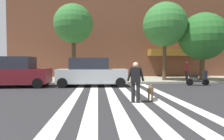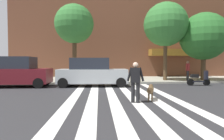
{
  "view_description": "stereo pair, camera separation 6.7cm",
  "coord_description": "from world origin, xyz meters",
  "px_view_note": "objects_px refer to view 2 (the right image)",
  "views": [
    {
      "loc": [
        -0.68,
        -0.2,
        1.59
      ],
      "look_at": [
        -0.05,
        8.09,
        1.29
      ],
      "focal_mm": 29.85,
      "sensor_mm": 36.0,
      "label": 1
    },
    {
      "loc": [
        -0.61,
        -0.2,
        1.59
      ],
      "look_at": [
        -0.05,
        8.09,
        1.29
      ],
      "focal_mm": 29.85,
      "sensor_mm": 36.0,
      "label": 2
    }
  ],
  "objects_px": {
    "street_tree_nearest": "(74,24)",
    "parked_scooter": "(199,79)",
    "street_tree_further": "(204,37)",
    "dog_on_leash": "(151,90)",
    "pedestrian_bystander": "(188,69)",
    "parked_car_near_curb": "(15,72)",
    "parked_car_behind_first": "(92,73)",
    "pedestrian_dog_walker": "(135,80)",
    "street_tree_middle": "(166,25)"
  },
  "relations": [
    {
      "from": "street_tree_nearest",
      "to": "dog_on_leash",
      "type": "bearing_deg",
      "value": -62.77
    },
    {
      "from": "street_tree_middle",
      "to": "street_tree_nearest",
      "type": "bearing_deg",
      "value": 173.21
    },
    {
      "from": "parked_scooter",
      "to": "street_tree_further",
      "type": "xyz_separation_m",
      "value": [
        1.81,
        2.57,
        3.38
      ]
    },
    {
      "from": "street_tree_nearest",
      "to": "dog_on_leash",
      "type": "relative_size",
      "value": 6.06
    },
    {
      "from": "street_tree_nearest",
      "to": "parked_car_near_curb",
      "type": "bearing_deg",
      "value": -135.94
    },
    {
      "from": "pedestrian_dog_walker",
      "to": "dog_on_leash",
      "type": "relative_size",
      "value": 1.52
    },
    {
      "from": "street_tree_further",
      "to": "pedestrian_bystander",
      "type": "bearing_deg",
      "value": -170.35
    },
    {
      "from": "street_tree_middle",
      "to": "pedestrian_dog_walker",
      "type": "height_order",
      "value": "street_tree_middle"
    },
    {
      "from": "street_tree_further",
      "to": "pedestrian_bystander",
      "type": "distance_m",
      "value": 3.16
    },
    {
      "from": "parked_car_behind_first",
      "to": "parked_scooter",
      "type": "distance_m",
      "value": 7.58
    },
    {
      "from": "street_tree_nearest",
      "to": "parked_car_behind_first",
      "type": "bearing_deg",
      "value": -64.41
    },
    {
      "from": "parked_car_near_curb",
      "to": "street_tree_middle",
      "type": "relative_size",
      "value": 0.69
    },
    {
      "from": "street_tree_middle",
      "to": "pedestrian_bystander",
      "type": "distance_m",
      "value": 4.2
    },
    {
      "from": "parked_scooter",
      "to": "dog_on_leash",
      "type": "bearing_deg",
      "value": -134.82
    },
    {
      "from": "street_tree_nearest",
      "to": "street_tree_further",
      "type": "xyz_separation_m",
      "value": [
        11.02,
        -1.04,
        -1.1
      ]
    },
    {
      "from": "parked_car_behind_first",
      "to": "dog_on_leash",
      "type": "distance_m",
      "value": 5.75
    },
    {
      "from": "parked_scooter",
      "to": "parked_car_behind_first",
      "type": "bearing_deg",
      "value": 178.77
    },
    {
      "from": "street_tree_middle",
      "to": "pedestrian_dog_walker",
      "type": "distance_m",
      "value": 9.9
    },
    {
      "from": "parked_scooter",
      "to": "pedestrian_dog_walker",
      "type": "bearing_deg",
      "value": -136.08
    },
    {
      "from": "street_tree_nearest",
      "to": "pedestrian_bystander",
      "type": "height_order",
      "value": "street_tree_nearest"
    },
    {
      "from": "parked_scooter",
      "to": "pedestrian_bystander",
      "type": "height_order",
      "value": "pedestrian_bystander"
    },
    {
      "from": "parked_car_near_curb",
      "to": "parked_car_behind_first",
      "type": "xyz_separation_m",
      "value": [
        5.21,
        0.0,
        -0.05
      ]
    },
    {
      "from": "parked_car_behind_first",
      "to": "street_tree_nearest",
      "type": "relative_size",
      "value": 0.73
    },
    {
      "from": "street_tree_further",
      "to": "pedestrian_dog_walker",
      "type": "bearing_deg",
      "value": -132.93
    },
    {
      "from": "street_tree_middle",
      "to": "dog_on_leash",
      "type": "distance_m",
      "value": 9.38
    },
    {
      "from": "parked_car_behind_first",
      "to": "pedestrian_bystander",
      "type": "relative_size",
      "value": 2.9
    },
    {
      "from": "parked_car_near_curb",
      "to": "street_tree_further",
      "type": "height_order",
      "value": "street_tree_further"
    },
    {
      "from": "street_tree_nearest",
      "to": "parked_scooter",
      "type": "bearing_deg",
      "value": -21.37
    },
    {
      "from": "parked_scooter",
      "to": "street_tree_further",
      "type": "height_order",
      "value": "street_tree_further"
    },
    {
      "from": "pedestrian_bystander",
      "to": "pedestrian_dog_walker",
      "type": "bearing_deg",
      "value": -127.57
    },
    {
      "from": "parked_scooter",
      "to": "pedestrian_bystander",
      "type": "distance_m",
      "value": 2.42
    },
    {
      "from": "parked_car_near_curb",
      "to": "street_tree_nearest",
      "type": "height_order",
      "value": "street_tree_nearest"
    },
    {
      "from": "parked_scooter",
      "to": "street_tree_middle",
      "type": "distance_m",
      "value": 5.34
    },
    {
      "from": "street_tree_middle",
      "to": "pedestrian_bystander",
      "type": "xyz_separation_m",
      "value": [
        1.81,
        -0.37,
        -3.77
      ]
    },
    {
      "from": "parked_car_behind_first",
      "to": "parked_scooter",
      "type": "height_order",
      "value": "parked_car_behind_first"
    },
    {
      "from": "street_tree_middle",
      "to": "pedestrian_bystander",
      "type": "bearing_deg",
      "value": -11.52
    },
    {
      "from": "parked_scooter",
      "to": "street_tree_middle",
      "type": "xyz_separation_m",
      "value": [
        -1.48,
        2.69,
        4.37
      ]
    },
    {
      "from": "street_tree_further",
      "to": "dog_on_leash",
      "type": "distance_m",
      "value": 10.56
    },
    {
      "from": "parked_car_near_curb",
      "to": "street_tree_further",
      "type": "xyz_separation_m",
      "value": [
        14.58,
        2.41,
        2.87
      ]
    },
    {
      "from": "street_tree_middle",
      "to": "street_tree_further",
      "type": "relative_size",
      "value": 1.14
    },
    {
      "from": "parked_car_near_curb",
      "to": "pedestrian_dog_walker",
      "type": "xyz_separation_m",
      "value": [
        7.16,
        -5.57,
        -0.07
      ]
    },
    {
      "from": "dog_on_leash",
      "to": "pedestrian_bystander",
      "type": "xyz_separation_m",
      "value": [
        5.18,
        7.2,
        0.63
      ]
    },
    {
      "from": "street_tree_further",
      "to": "parked_car_near_curb",
      "type": "bearing_deg",
      "value": -170.62
    },
    {
      "from": "parked_scooter",
      "to": "street_tree_further",
      "type": "distance_m",
      "value": 4.62
    },
    {
      "from": "pedestrian_bystander",
      "to": "parked_car_near_curb",
      "type": "bearing_deg",
      "value": -170.66
    },
    {
      "from": "parked_scooter",
      "to": "street_tree_nearest",
      "type": "xyz_separation_m",
      "value": [
        -9.22,
        3.61,
        4.48
      ]
    },
    {
      "from": "pedestrian_bystander",
      "to": "parked_car_behind_first",
      "type": "bearing_deg",
      "value": -164.74
    },
    {
      "from": "parked_car_behind_first",
      "to": "parked_scooter",
      "type": "xyz_separation_m",
      "value": [
        7.57,
        -0.16,
        -0.46
      ]
    },
    {
      "from": "street_tree_middle",
      "to": "dog_on_leash",
      "type": "height_order",
      "value": "street_tree_middle"
    },
    {
      "from": "parked_scooter",
      "to": "pedestrian_bystander",
      "type": "relative_size",
      "value": 1.0
    }
  ]
}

